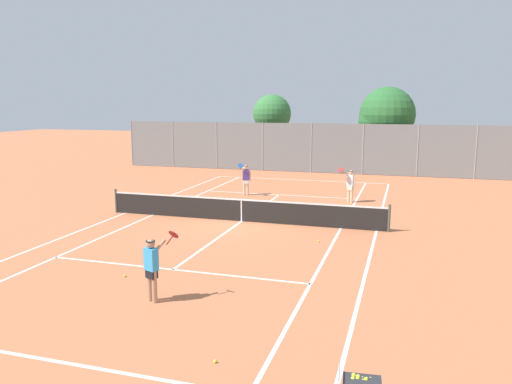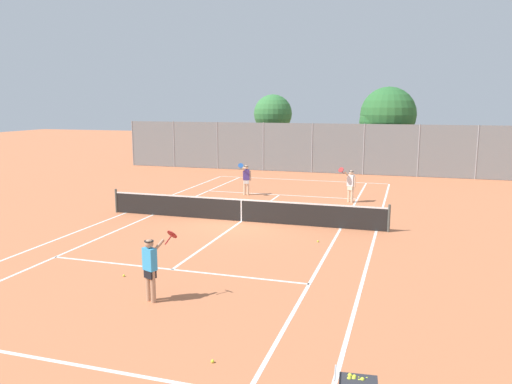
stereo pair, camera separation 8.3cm
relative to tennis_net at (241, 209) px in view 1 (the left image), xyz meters
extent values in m
plane|color=#C67047|center=(0.00, 0.00, -0.51)|extent=(120.00, 120.00, 0.00)
cube|color=silver|center=(0.00, -11.90, -0.51)|extent=(11.00, 0.10, 0.01)
cube|color=silver|center=(0.00, 11.90, -0.51)|extent=(11.00, 0.10, 0.01)
cube|color=silver|center=(-5.50, 0.00, -0.51)|extent=(0.10, 23.80, 0.01)
cube|color=silver|center=(5.50, 0.00, -0.51)|extent=(0.10, 23.80, 0.01)
cube|color=silver|center=(-4.13, 0.00, -0.51)|extent=(0.10, 23.80, 0.01)
cube|color=silver|center=(4.13, 0.00, -0.51)|extent=(0.10, 23.80, 0.01)
cube|color=silver|center=(0.00, -6.40, -0.51)|extent=(8.26, 0.10, 0.01)
cube|color=silver|center=(0.00, 6.40, -0.51)|extent=(8.26, 0.10, 0.01)
cube|color=silver|center=(0.00, 0.00, -0.51)|extent=(0.10, 12.80, 0.01)
cylinder|color=#474C47|center=(-5.95, 0.00, 0.03)|extent=(0.10, 0.10, 1.07)
cylinder|color=#474C47|center=(5.95, 0.00, 0.03)|extent=(0.10, 0.10, 1.07)
cube|color=black|center=(0.00, 0.00, -0.04)|extent=(11.90, 0.02, 0.89)
cube|color=white|center=(0.00, 0.00, 0.41)|extent=(11.90, 0.03, 0.06)
cube|color=white|center=(0.00, 0.00, -0.06)|extent=(0.05, 0.03, 0.89)
cylinder|color=#B7B7BC|center=(5.67, -12.39, 0.44)|extent=(0.07, 0.44, 0.02)
sphere|color=#D1DB33|center=(5.87, -12.23, 0.34)|extent=(0.07, 0.07, 0.07)
sphere|color=#D1DB33|center=(5.94, -12.24, 0.34)|extent=(0.07, 0.07, 0.07)
sphere|color=#D1DB33|center=(6.00, -12.23, 0.31)|extent=(0.07, 0.07, 0.07)
sphere|color=#D1DB33|center=(6.05, -12.23, 0.31)|extent=(0.07, 0.07, 0.07)
sphere|color=#D1DB33|center=(6.12, -12.21, 0.31)|extent=(0.07, 0.07, 0.07)
sphere|color=#D1DB33|center=(5.87, -12.31, 0.34)|extent=(0.07, 0.07, 0.07)
sphere|color=#D1DB33|center=(5.94, -12.29, 0.33)|extent=(0.07, 0.07, 0.07)
sphere|color=#D1DB33|center=(6.01, -12.30, 0.31)|extent=(0.07, 0.07, 0.07)
sphere|color=#D1DB33|center=(6.06, -12.29, 0.34)|extent=(0.07, 0.07, 0.07)
cylinder|color=tan|center=(0.51, -8.71, -0.10)|extent=(0.13, 0.13, 0.82)
cylinder|color=tan|center=(0.68, -8.78, -0.10)|extent=(0.13, 0.13, 0.82)
cube|color=black|center=(0.60, -8.74, 0.23)|extent=(0.33, 0.27, 0.24)
cube|color=#3399D8|center=(0.60, -8.74, 0.59)|extent=(0.39, 0.31, 0.56)
sphere|color=tan|center=(0.60, -8.74, 0.98)|extent=(0.22, 0.22, 0.22)
cylinder|color=black|center=(0.60, -8.74, 1.05)|extent=(0.23, 0.23, 0.02)
cylinder|color=tan|center=(0.39, -8.66, 0.53)|extent=(0.08, 0.08, 0.52)
cylinder|color=tan|center=(0.77, -8.66, 0.88)|extent=(0.24, 0.45, 0.35)
cylinder|color=maroon|center=(0.99, -8.47, 1.04)|extent=(0.12, 0.24, 0.22)
cylinder|color=maroon|center=(1.03, -8.36, 1.15)|extent=(0.33, 0.29, 0.23)
cylinder|color=beige|center=(-1.61, 5.85, -0.10)|extent=(0.13, 0.13, 0.82)
cylinder|color=beige|center=(-1.78, 5.80, -0.10)|extent=(0.13, 0.13, 0.82)
cube|color=white|center=(-1.70, 5.82, 0.23)|extent=(0.32, 0.25, 0.24)
cube|color=#4C388C|center=(-1.70, 5.82, 0.59)|extent=(0.38, 0.28, 0.56)
sphere|color=beige|center=(-1.70, 5.82, 0.98)|extent=(0.22, 0.22, 0.22)
cylinder|color=black|center=(-1.70, 5.82, 1.05)|extent=(0.23, 0.23, 0.02)
cylinder|color=beige|center=(-1.48, 5.88, 0.53)|extent=(0.08, 0.08, 0.52)
cylinder|color=beige|center=(-1.79, 5.66, 0.88)|extent=(0.20, 0.46, 0.35)
cylinder|color=#1E4C99|center=(-1.84, 5.37, 1.04)|extent=(0.10, 0.25, 0.22)
cylinder|color=#1E4C99|center=(-1.81, 5.25, 1.15)|extent=(0.32, 0.26, 0.23)
cylinder|color=beige|center=(3.96, 5.40, -0.10)|extent=(0.13, 0.13, 0.82)
cylinder|color=beige|center=(3.80, 5.47, -0.10)|extent=(0.13, 0.13, 0.82)
cube|color=beige|center=(3.88, 5.43, 0.23)|extent=(0.33, 0.28, 0.24)
cube|color=white|center=(3.88, 5.43, 0.59)|extent=(0.39, 0.33, 0.56)
sphere|color=beige|center=(3.88, 5.43, 0.98)|extent=(0.22, 0.22, 0.22)
cylinder|color=black|center=(3.88, 5.43, 1.05)|extent=(0.23, 0.23, 0.02)
cylinder|color=beige|center=(4.08, 5.34, 0.53)|extent=(0.08, 0.08, 0.52)
cylinder|color=beige|center=(3.70, 5.36, 0.88)|extent=(0.27, 0.45, 0.35)
cylinder|color=maroon|center=(3.47, 5.18, 1.04)|extent=(0.14, 0.24, 0.22)
cylinder|color=maroon|center=(3.42, 5.08, 1.15)|extent=(0.34, 0.30, 0.23)
sphere|color=#D1DB33|center=(-1.03, -7.37, -0.48)|extent=(0.07, 0.07, 0.07)
sphere|color=#D1DB33|center=(-3.34, 2.09, -0.48)|extent=(0.07, 0.07, 0.07)
sphere|color=#D1DB33|center=(-4.47, 3.28, -0.48)|extent=(0.07, 0.07, 0.07)
sphere|color=#D1DB33|center=(3.62, -2.19, -0.48)|extent=(0.07, 0.07, 0.07)
sphere|color=#D1DB33|center=(3.18, -11.07, -0.48)|extent=(0.07, 0.07, 0.07)
sphere|color=#D1DB33|center=(3.45, 2.88, -0.48)|extent=(0.07, 0.07, 0.07)
cylinder|color=gray|center=(-14.32, 15.56, 1.24)|extent=(0.08, 0.08, 3.49)
cylinder|color=gray|center=(-10.74, 15.56, 1.24)|extent=(0.08, 0.08, 3.49)
cylinder|color=gray|center=(-7.16, 15.56, 1.24)|extent=(0.08, 0.08, 3.49)
cylinder|color=gray|center=(-3.58, 15.56, 1.24)|extent=(0.08, 0.08, 3.49)
cylinder|color=gray|center=(0.00, 15.56, 1.24)|extent=(0.08, 0.08, 3.49)
cylinder|color=gray|center=(3.58, 15.56, 1.24)|extent=(0.08, 0.08, 3.49)
cylinder|color=gray|center=(7.16, 15.56, 1.24)|extent=(0.08, 0.08, 3.49)
cylinder|color=gray|center=(10.74, 15.56, 1.24)|extent=(0.08, 0.08, 3.49)
cube|color=slate|center=(0.00, 15.56, 1.24)|extent=(28.64, 0.02, 3.45)
cylinder|color=brown|center=(-3.80, 18.93, 1.00)|extent=(0.31, 0.31, 3.01)
sphere|color=#387A3D|center=(-3.80, 18.93, 3.54)|extent=(2.98, 2.98, 2.98)
sphere|color=#387A3D|center=(-3.44, 18.94, 3.17)|extent=(1.93, 1.93, 1.93)
cylinder|color=brown|center=(4.97, 18.28, 0.82)|extent=(0.21, 0.21, 2.66)
sphere|color=#2D6B33|center=(4.97, 18.28, 3.54)|extent=(3.98, 3.98, 3.98)
sphere|color=#2D6B33|center=(4.39, 18.05, 3.04)|extent=(2.86, 2.86, 2.86)
camera|label=1|loc=(6.46, -19.22, 4.36)|focal=35.00mm
camera|label=2|loc=(6.54, -19.20, 4.36)|focal=35.00mm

